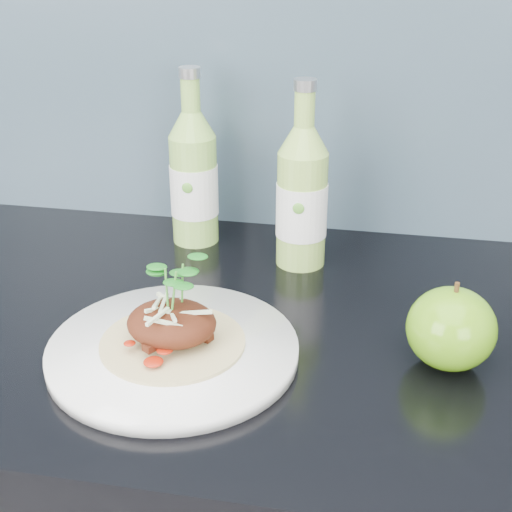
# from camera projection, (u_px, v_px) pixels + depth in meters

# --- Properties ---
(dinner_plate) EXTENTS (0.36, 0.36, 0.02)m
(dinner_plate) POSITION_uv_depth(u_px,v_px,m) (173.00, 350.00, 0.77)
(dinner_plate) COLOR white
(dinner_plate) RESTS_ON kitchen_counter
(pork_taco) EXTENTS (0.16, 0.16, 0.10)m
(pork_taco) POSITION_uv_depth(u_px,v_px,m) (172.00, 321.00, 0.76)
(pork_taco) COLOR tan
(pork_taco) RESTS_ON dinner_plate
(green_apple) EXTENTS (0.12, 0.12, 0.10)m
(green_apple) POSITION_uv_depth(u_px,v_px,m) (451.00, 329.00, 0.74)
(green_apple) COLOR #4F9810
(green_apple) RESTS_ON kitchen_counter
(cider_bottle_left) EXTENTS (0.07, 0.07, 0.25)m
(cider_bottle_left) POSITION_uv_depth(u_px,v_px,m) (194.00, 178.00, 1.01)
(cider_bottle_left) COLOR #8EC552
(cider_bottle_left) RESTS_ON kitchen_counter
(cider_bottle_right) EXTENTS (0.07, 0.07, 0.25)m
(cider_bottle_right) POSITION_uv_depth(u_px,v_px,m) (302.00, 197.00, 0.94)
(cider_bottle_right) COLOR #97C652
(cider_bottle_right) RESTS_ON kitchen_counter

